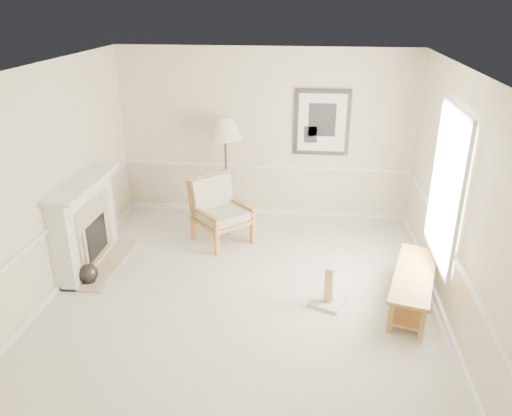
{
  "coord_description": "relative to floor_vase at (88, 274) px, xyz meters",
  "views": [
    {
      "loc": [
        0.81,
        -5.5,
        3.63
      ],
      "look_at": [
        0.08,
        0.7,
        0.97
      ],
      "focal_mm": 35.0,
      "sensor_mm": 36.0,
      "label": 1
    }
  ],
  "objects": [
    {
      "name": "ground",
      "position": [
        2.15,
        -0.09,
        -0.14
      ],
      "size": [
        5.5,
        5.5,
        0.0
      ],
      "primitive_type": "plane",
      "color": "silver",
      "rests_on": "ground"
    },
    {
      "name": "room",
      "position": [
        2.29,
        -0.01,
        1.72
      ],
      "size": [
        5.04,
        5.54,
        2.92
      ],
      "color": "beige",
      "rests_on": "ground"
    },
    {
      "name": "fireplace",
      "position": [
        -0.19,
        0.51,
        0.5
      ],
      "size": [
        0.64,
        1.64,
        1.31
      ],
      "color": "white",
      "rests_on": "ground"
    },
    {
      "name": "floor_vase",
      "position": [
        0.0,
        0.0,
        0.0
      ],
      "size": [
        0.27,
        0.27,
        0.78
      ],
      "rotation": [
        0.0,
        0.0,
        -0.01
      ],
      "color": "black",
      "rests_on": "ground"
    },
    {
      "name": "armchair",
      "position": [
        1.52,
        1.55,
        0.41
      ],
      "size": [
        1.12,
        1.12,
        1.02
      ],
      "rotation": [
        0.0,
        0.0,
        0.77
      ],
      "color": "#A36F34",
      "rests_on": "ground"
    },
    {
      "name": "floor_lamp",
      "position": [
        1.53,
        2.31,
        1.45
      ],
      "size": [
        0.74,
        0.74,
        1.82
      ],
      "rotation": [
        0.0,
        0.0,
        0.36
      ],
      "color": "black",
      "rests_on": "ground"
    },
    {
      "name": "bench",
      "position": [
        4.3,
        0.02,
        0.15
      ],
      "size": [
        0.85,
        1.63,
        0.44
      ],
      "rotation": [
        0.0,
        0.0,
        -0.26
      ],
      "color": "#A36F34",
      "rests_on": "ground"
    },
    {
      "name": "scratching_post",
      "position": [
        3.25,
        -0.13,
        0.03
      ],
      "size": [
        0.5,
        0.5,
        0.54
      ],
      "rotation": [
        0.0,
        0.0,
        -0.42
      ],
      "color": "beige",
      "rests_on": "ground"
    }
  ]
}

